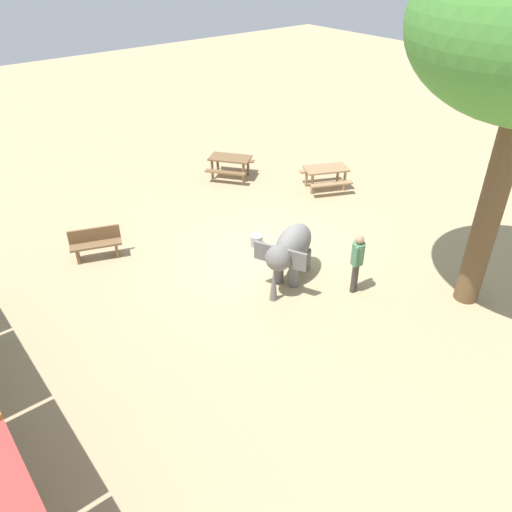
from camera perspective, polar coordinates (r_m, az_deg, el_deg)
The scene contains 7 objects.
ground_plane at distance 13.99m, azimuth 2.41°, elevation -0.62°, with size 60.00×60.00×0.00m, color tan.
elephant at distance 12.81m, azimuth 3.91°, elevation 0.72°, with size 1.67×2.04×1.44m.
person_handler at distance 12.62m, azimuth 11.45°, elevation -0.32°, with size 0.32×0.46×1.62m.
wooden_bench at distance 14.62m, azimuth -17.81°, elevation 1.46°, with size 0.87×1.45×0.88m.
picnic_table_near at distance 18.03m, azimuth 7.95°, elevation 9.35°, with size 1.98×1.99×0.78m.
picnic_table_far at distance 18.80m, azimuth -2.97°, elevation 10.64°, with size 2.09×2.08×0.78m.
feed_bucket at distance 14.61m, azimuth 0.06°, elevation 1.77°, with size 0.36×0.36×0.32m, color gray.
Camera 1 is at (-8.68, 7.74, 7.77)m, focal length 35.09 mm.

